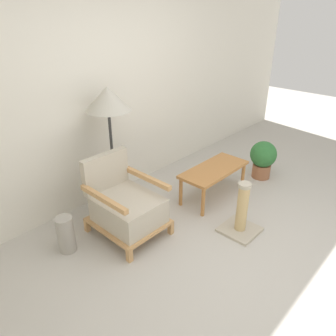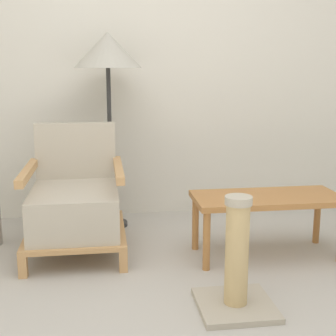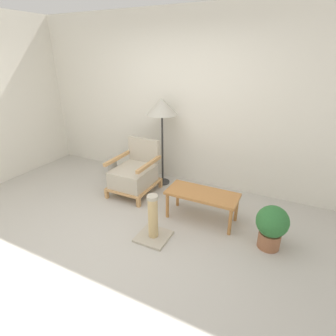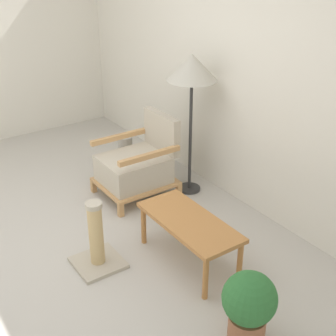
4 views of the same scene
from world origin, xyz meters
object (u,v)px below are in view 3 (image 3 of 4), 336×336
at_px(potted_plant, 272,225).
at_px(scratching_post, 153,223).
at_px(floor_lamp, 162,109).
at_px(vase, 113,170).
at_px(armchair, 135,173).
at_px(coffee_table, 202,196).

distance_m(potted_plant, scratching_post, 1.35).
xyz_separation_m(floor_lamp, scratching_post, (0.58, -1.37, -1.06)).
height_order(vase, potted_plant, potted_plant).
xyz_separation_m(armchair, coffee_table, (1.21, -0.25, 0.02)).
xyz_separation_m(armchair, vase, (-0.60, 0.20, -0.14)).
relative_size(coffee_table, scratching_post, 1.60).
relative_size(coffee_table, vase, 2.44).
distance_m(armchair, vase, 0.64).
xyz_separation_m(floor_lamp, potted_plant, (1.85, -0.92, -0.97)).
bearing_deg(armchair, floor_lamp, 63.34).
relative_size(floor_lamp, vase, 3.76).
height_order(coffee_table, scratching_post, scratching_post).
relative_size(floor_lamp, potted_plant, 2.71).
distance_m(armchair, floor_lamp, 1.09).
bearing_deg(floor_lamp, armchair, -116.66).
relative_size(armchair, potted_plant, 1.54).
relative_size(armchair, scratching_post, 1.40).
distance_m(floor_lamp, potted_plant, 2.29).
height_order(armchair, floor_lamp, floor_lamp).
xyz_separation_m(coffee_table, scratching_post, (-0.38, -0.64, -0.14)).
xyz_separation_m(armchair, floor_lamp, (0.24, 0.48, 0.94)).
height_order(coffee_table, vase, coffee_table).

